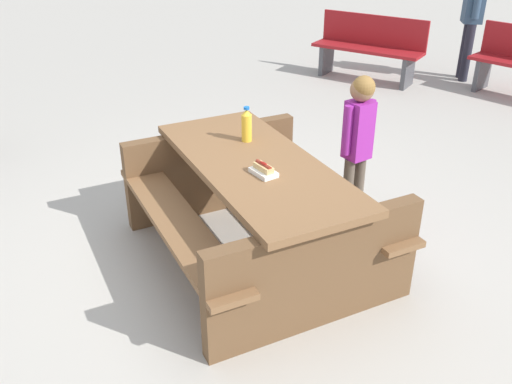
{
  "coord_description": "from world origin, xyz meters",
  "views": [
    {
      "loc": [
        3.29,
        -0.53,
        2.31
      ],
      "look_at": [
        0.0,
        0.0,
        0.52
      ],
      "focal_mm": 39.48,
      "sensor_mm": 36.0,
      "label": 1
    }
  ],
  "objects_px": {
    "soda_bottle": "(247,125)",
    "child_in_coat": "(359,131)",
    "park_bench_near": "(369,47)",
    "picnic_table": "(256,202)",
    "hotdog_tray": "(264,170)"
  },
  "relations": [
    {
      "from": "soda_bottle",
      "to": "child_in_coat",
      "type": "xyz_separation_m",
      "value": [
        -0.07,
        0.85,
        -0.12
      ]
    },
    {
      "from": "soda_bottle",
      "to": "picnic_table",
      "type": "bearing_deg",
      "value": 1.37
    },
    {
      "from": "picnic_table",
      "to": "hotdog_tray",
      "type": "distance_m",
      "value": 0.39
    },
    {
      "from": "picnic_table",
      "to": "park_bench_near",
      "type": "height_order",
      "value": "park_bench_near"
    },
    {
      "from": "picnic_table",
      "to": "park_bench_near",
      "type": "xyz_separation_m",
      "value": [
        -4.06,
        2.22,
        0.0
      ]
    },
    {
      "from": "picnic_table",
      "to": "hotdog_tray",
      "type": "xyz_separation_m",
      "value": [
        0.2,
        0.02,
        0.34
      ]
    },
    {
      "from": "child_in_coat",
      "to": "park_bench_near",
      "type": "xyz_separation_m",
      "value": [
        -3.63,
        1.38,
        -0.29
      ]
    },
    {
      "from": "child_in_coat",
      "to": "park_bench_near",
      "type": "relative_size",
      "value": 0.84
    },
    {
      "from": "park_bench_near",
      "to": "soda_bottle",
      "type": "bearing_deg",
      "value": -31.03
    },
    {
      "from": "soda_bottle",
      "to": "park_bench_near",
      "type": "height_order",
      "value": "soda_bottle"
    },
    {
      "from": "picnic_table",
      "to": "child_in_coat",
      "type": "distance_m",
      "value": 0.99
    },
    {
      "from": "soda_bottle",
      "to": "child_in_coat",
      "type": "height_order",
      "value": "child_in_coat"
    },
    {
      "from": "picnic_table",
      "to": "child_in_coat",
      "type": "bearing_deg",
      "value": 117.03
    },
    {
      "from": "soda_bottle",
      "to": "park_bench_near",
      "type": "xyz_separation_m",
      "value": [
        -3.7,
        2.23,
        -0.42
      ]
    },
    {
      "from": "hotdog_tray",
      "to": "child_in_coat",
      "type": "relative_size",
      "value": 0.18
    }
  ]
}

